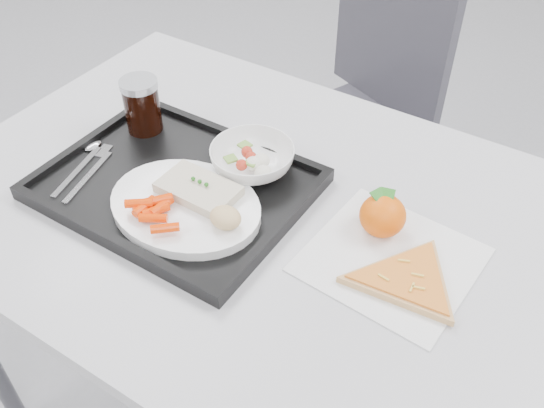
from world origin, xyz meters
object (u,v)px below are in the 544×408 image
Objects in this scene: chair at (368,99)px; tray at (176,186)px; cola_glass at (142,104)px; dinner_plate at (186,206)px; pizza_slice at (408,280)px; table at (268,235)px; salad_bowl at (253,159)px; tangerine at (383,215)px.

chair reaches higher than tray.
chair reaches higher than cola_glass.
dinner_plate reaches higher than tray.
pizza_slice is at bearing -61.56° from chair.
cola_glass reaches higher than table.
chair is at bearing 100.63° from table.
salad_bowl is (0.06, -0.66, 0.25)m from chair.
table is 4.04× the size of pizza_slice.
chair is at bearing 95.53° from salad_bowl.
cola_glass is (-0.19, -0.67, 0.28)m from chair.
tangerine is 0.12m from pizza_slice.
tangerine is (0.29, 0.15, 0.01)m from dinner_plate.
tangerine reaches higher than table.
tray is 0.15m from salad_bowl.
cola_glass is 0.51m from tangerine.
dinner_plate is (0.06, -0.05, 0.02)m from tray.
salad_bowl is (-0.07, 0.06, 0.11)m from table.
tangerine reaches higher than tray.
tangerine is at bearing 135.11° from pizza_slice.
tangerine is at bearing 26.72° from dinner_plate.
chair is 0.88m from pizza_slice.
table is 7.89× the size of salad_bowl.
table is 0.35m from cola_glass.
chair is 8.61× the size of cola_glass.
table is at bearing 16.21° from tray.
table is 0.22m from tangerine.
cola_glass is at bearing 171.12° from table.
dinner_plate is at bearing -138.40° from table.
chair reaches higher than tangerine.
tangerine reaches higher than salad_bowl.
table is at bearing 41.60° from dinner_plate.
cola_glass reaches higher than salad_bowl.
chair is 0.85m from dinner_plate.
cola_glass is 1.20× the size of tangerine.
tangerine is at bearing -1.00° from salad_bowl.
salad_bowl is (0.09, 0.11, 0.03)m from tray.
pizza_slice is at bearing 9.65° from dinner_plate.
tray is at bearing -163.86° from tangerine.
tangerine is at bearing 0.43° from cola_glass.
chair is 0.80m from tray.
dinner_plate is at bearing -170.35° from pizza_slice.
pizza_slice is at bearing 2.47° from tray.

